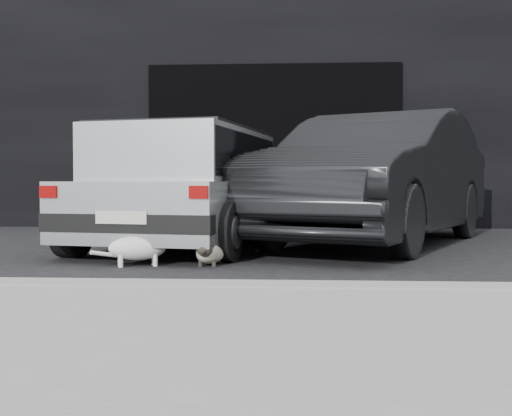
# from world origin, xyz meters

# --- Properties ---
(ground) EXTENTS (80.00, 80.00, 0.00)m
(ground) POSITION_xyz_m (0.00, 0.00, 0.00)
(ground) COLOR black
(ground) RESTS_ON ground
(building_facade) EXTENTS (34.00, 4.00, 5.00)m
(building_facade) POSITION_xyz_m (1.00, 6.00, 2.50)
(building_facade) COLOR black
(building_facade) RESTS_ON ground
(garage_opening) EXTENTS (4.00, 0.10, 2.60)m
(garage_opening) POSITION_xyz_m (1.00, 3.99, 1.30)
(garage_opening) COLOR black
(garage_opening) RESTS_ON ground
(curb) EXTENTS (18.00, 0.25, 0.12)m
(curb) POSITION_xyz_m (1.00, -2.60, 0.06)
(curb) COLOR gray
(curb) RESTS_ON ground
(sidewalk) EXTENTS (18.00, 2.20, 0.11)m
(sidewalk) POSITION_xyz_m (1.00, -3.80, 0.06)
(sidewalk) COLOR gray
(sidewalk) RESTS_ON ground
(silver_hatchback) EXTENTS (2.23, 3.72, 1.29)m
(silver_hatchback) POSITION_xyz_m (0.21, 0.65, 0.70)
(silver_hatchback) COLOR silver
(silver_hatchback) RESTS_ON ground
(second_car) EXTENTS (3.41, 4.87, 1.52)m
(second_car) POSITION_xyz_m (2.29, 1.19, 0.76)
(second_car) COLOR black
(second_car) RESTS_ON ground
(cat_siamese) EXTENTS (0.26, 0.69, 0.24)m
(cat_siamese) POSITION_xyz_m (0.63, -0.86, 0.11)
(cat_siamese) COLOR beige
(cat_siamese) RESTS_ON ground
(cat_white) EXTENTS (0.67, 0.38, 0.33)m
(cat_white) POSITION_xyz_m (0.07, -0.94, 0.16)
(cat_white) COLOR white
(cat_white) RESTS_ON ground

